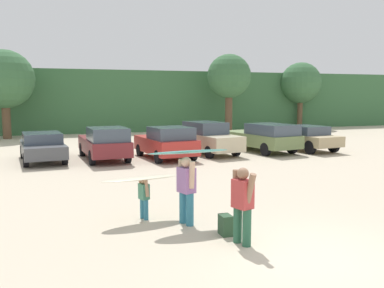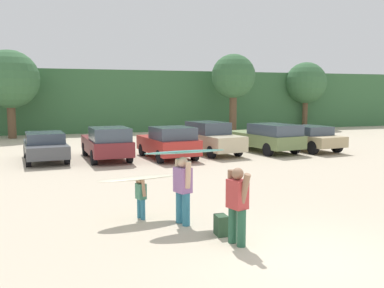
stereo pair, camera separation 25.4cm
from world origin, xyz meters
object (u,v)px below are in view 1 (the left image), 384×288
parked_car_dark_gray (42,146)px  parked_car_champagne (207,138)px  parked_car_tan (305,137)px  person_adult (186,187)px  backpack_dropped (226,225)px  person_child (144,196)px  parked_car_maroon (105,143)px  surfboard_teal (189,152)px  surfboard_cream (141,178)px  parked_car_red (167,142)px  parked_car_olive_green (263,137)px  person_companion (243,201)px

parked_car_dark_gray → parked_car_champagne: size_ratio=0.92×
parked_car_tan → person_adult: (-10.25, -10.65, 0.17)m
backpack_dropped → parked_car_champagne: bearing=71.7°
person_child → person_adult: bearing=122.3°
parked_car_maroon → surfboard_teal: bearing=-179.8°
parked_car_maroon → parked_car_tan: (11.02, 0.14, -0.07)m
parked_car_champagne → surfboard_teal: (-4.51, -11.03, 0.88)m
parked_car_maroon → person_adult: size_ratio=2.89×
parked_car_tan → parked_car_champagne: bearing=76.8°
parked_car_maroon → person_child: size_ratio=4.45×
parked_car_tan → backpack_dropped: bearing=132.4°
parked_car_dark_gray → person_child: size_ratio=4.22×
surfboard_cream → surfboard_teal: bearing=143.0°
parked_car_red → parked_car_olive_green: bearing=-89.6°
parked_car_red → person_companion: person_companion is taller
person_child → parked_car_red: bearing=-125.8°
parked_car_maroon → parked_car_olive_green: bearing=-92.7°
person_companion → surfboard_cream: size_ratio=0.78×
person_adult → surfboard_cream: (-0.95, 0.72, 0.11)m
parked_car_olive_green → person_child: 13.27m
person_adult → surfboard_cream: bearing=-55.1°
person_companion → parked_car_champagne: bearing=-125.0°
parked_car_tan → surfboard_cream: size_ratio=2.17×
person_child → parked_car_dark_gray: bearing=-93.4°
surfboard_teal → surfboard_cream: 1.39m
parked_car_tan → person_companion: bearing=134.2°
backpack_dropped → person_child: bearing=130.3°
surfboard_teal → backpack_dropped: (0.48, -1.14, -1.49)m
parked_car_maroon → person_companion: 12.22m
parked_car_olive_green → person_companion: person_companion is taller
parked_car_dark_gray → surfboard_cream: 10.66m
parked_car_dark_gray → parked_car_olive_green: (11.32, -0.26, 0.11)m
parked_car_champagne → person_child: (-5.49, -10.45, -0.25)m
parked_car_maroon → parked_car_tan: 11.02m
surfboard_cream → parked_car_tan: bearing=-146.7°
person_adult → surfboard_cream: person_adult is taller
person_child → parked_car_olive_green: bearing=-148.5°
person_child → backpack_dropped: size_ratio=2.34×
parked_car_maroon → parked_car_tan: parked_car_maroon is taller
parked_car_maroon → backpack_dropped: parked_car_maroon is taller
parked_car_maroon → parked_car_champagne: bearing=-87.6°
parked_car_olive_green → parked_car_dark_gray: bearing=78.7°
parked_car_champagne → backpack_dropped: parked_car_champagne is taller
surfboard_cream → parked_car_maroon: bearing=-99.3°
surfboard_teal → surfboard_cream: size_ratio=0.99×
parked_car_tan → backpack_dropped: parked_car_tan is taller
parked_car_champagne → person_adult: size_ratio=2.99×
person_child → surfboard_cream: surfboard_cream is taller
person_adult → parked_car_dark_gray: bearing=-90.1°
parked_car_dark_gray → person_companion: (4.25, -12.68, 0.19)m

